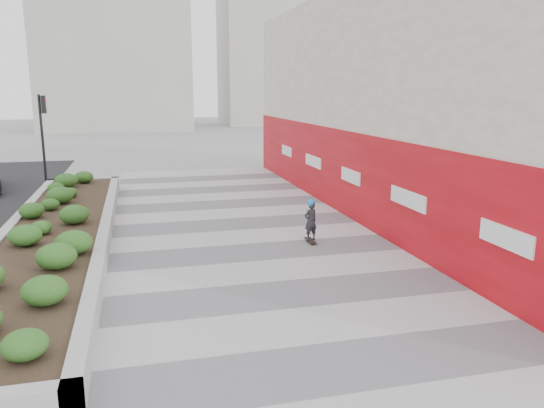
% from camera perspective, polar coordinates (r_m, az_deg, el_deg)
% --- Properties ---
extents(ground, '(160.00, 160.00, 0.00)m').
position_cam_1_polar(ground, '(10.26, 4.97, -13.21)').
color(ground, gray).
rests_on(ground, ground).
extents(walkway, '(8.00, 36.00, 0.01)m').
position_cam_1_polar(walkway, '(12.91, 0.54, -7.69)').
color(walkway, '#A8A8AD').
rests_on(walkway, ground).
extents(building, '(6.04, 24.08, 8.00)m').
position_cam_1_polar(building, '(20.39, 15.63, 10.56)').
color(building, '#BCB0A1').
rests_on(building, ground).
extents(planter, '(3.00, 18.00, 0.90)m').
position_cam_1_polar(planter, '(16.40, -22.23, -2.78)').
color(planter, '#9E9EA0').
rests_on(planter, ground).
extents(traffic_signal_near, '(0.33, 0.28, 4.20)m').
position_cam_1_polar(traffic_signal_near, '(26.60, -23.40, 7.66)').
color(traffic_signal_near, black).
rests_on(traffic_signal_near, ground).
extents(distant_bldg_north_l, '(16.00, 12.00, 20.00)m').
position_cam_1_polar(distant_bldg_north_l, '(64.01, -16.68, 16.70)').
color(distant_bldg_north_l, '#ADAAA3').
rests_on(distant_bldg_north_l, ground).
extents(distant_bldg_north_r, '(14.00, 10.00, 24.00)m').
position_cam_1_polar(distant_bldg_north_r, '(71.49, 0.45, 18.27)').
color(distant_bldg_north_r, '#ADAAA3').
rests_on(distant_bldg_north_r, ground).
extents(manhole_cover, '(0.44, 0.44, 0.01)m').
position_cam_1_polar(manhole_cover, '(13.04, 2.69, -7.51)').
color(manhole_cover, '#595654').
rests_on(manhole_cover, ground).
extents(skateboarder, '(0.49, 0.73, 1.31)m').
position_cam_1_polar(skateboarder, '(15.48, 4.18, -1.80)').
color(skateboarder, beige).
rests_on(skateboarder, ground).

